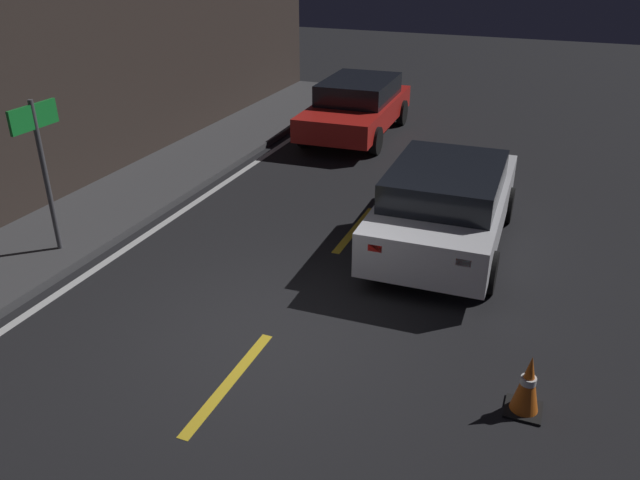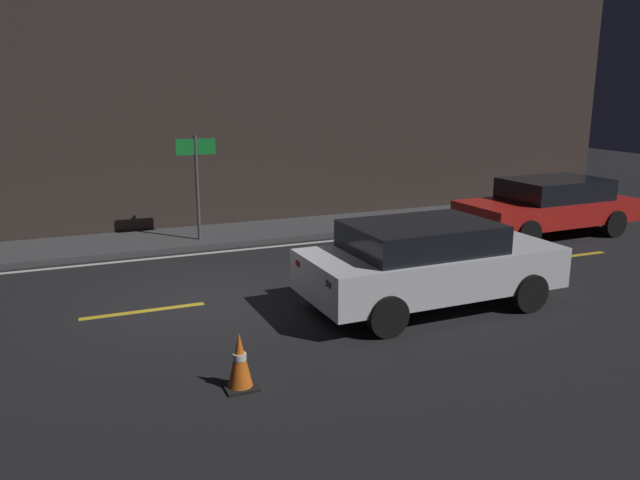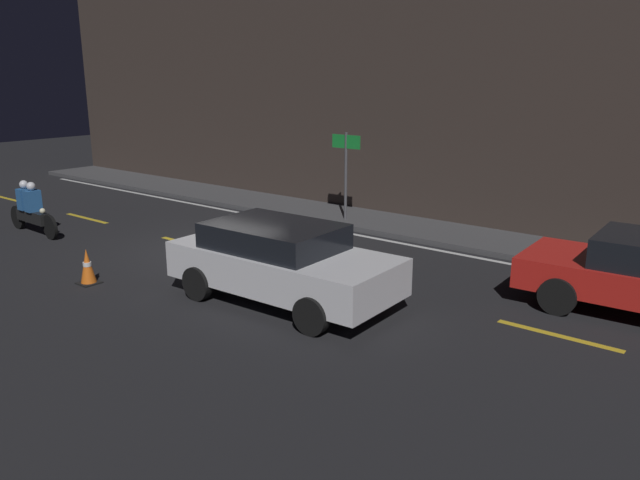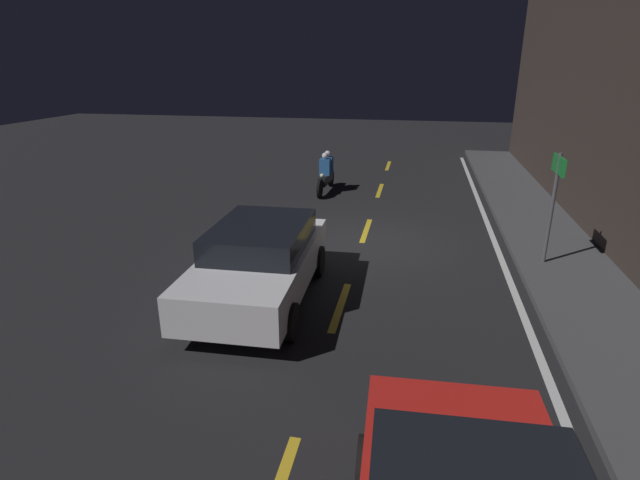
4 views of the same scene
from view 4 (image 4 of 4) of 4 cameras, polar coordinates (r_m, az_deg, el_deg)
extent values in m
plane|color=black|center=(12.55, 4.81, -0.34)|extent=(56.00, 56.00, 0.00)
cube|color=#424244|center=(12.91, 25.41, -1.37)|extent=(28.00, 2.08, 0.14)
cube|color=gold|center=(22.18, 7.80, 8.42)|extent=(2.00, 0.14, 0.01)
cube|color=gold|center=(17.80, 6.84, 5.65)|extent=(2.00, 0.14, 0.01)
cube|color=gold|center=(13.49, 5.29, 1.10)|extent=(2.00, 0.14, 0.01)
cube|color=gold|center=(9.36, 2.33, -7.57)|extent=(2.00, 0.14, 0.01)
cube|color=silver|center=(12.65, 19.73, -1.29)|extent=(25.20, 0.14, 0.01)
cube|color=silver|center=(9.42, -6.99, -3.15)|extent=(4.33, 1.95, 0.67)
cube|color=black|center=(9.41, -6.77, 0.51)|extent=(2.40, 1.72, 0.45)
cube|color=red|center=(11.14, -1.01, 1.60)|extent=(0.06, 0.20, 0.10)
cube|color=red|center=(11.42, -6.94, 1.90)|extent=(0.06, 0.20, 0.10)
cylinder|color=black|center=(8.19, -3.39, -9.33)|extent=(0.64, 0.20, 0.64)
cylinder|color=black|center=(8.74, -15.13, -8.06)|extent=(0.64, 0.20, 0.64)
cylinder|color=black|center=(10.54, -0.16, -2.41)|extent=(0.64, 0.20, 0.64)
cylinder|color=black|center=(10.98, -9.50, -1.77)|extent=(0.64, 0.20, 0.64)
cylinder|color=black|center=(5.69, 5.24, -24.57)|extent=(0.67, 0.21, 0.66)
cylinder|color=black|center=(16.59, -0.02, 5.87)|extent=(0.63, 0.10, 0.63)
cylinder|color=black|center=(18.27, 1.26, 7.16)|extent=(0.63, 0.12, 0.63)
cube|color=black|center=(17.39, 0.65, 7.03)|extent=(1.36, 0.29, 0.30)
sphere|color=#F2EABF|center=(16.80, 0.23, 7.37)|extent=(0.14, 0.14, 0.14)
cube|color=#265999|center=(17.21, 0.59, 8.34)|extent=(0.29, 0.37, 0.55)
sphere|color=silver|center=(17.14, 0.59, 9.60)|extent=(0.22, 0.22, 0.22)
cube|color=#265999|center=(17.59, 0.88, 8.59)|extent=(0.29, 0.37, 0.55)
sphere|color=silver|center=(17.52, 0.88, 9.82)|extent=(0.22, 0.22, 0.22)
cube|color=black|center=(13.46, -8.82, 0.97)|extent=(0.40, 0.40, 0.03)
cone|color=orange|center=(13.35, -8.90, 2.43)|extent=(0.30, 0.30, 0.69)
cylinder|color=white|center=(13.34, -8.91, 2.57)|extent=(0.17, 0.17, 0.08)
cylinder|color=#4C4C51|center=(11.68, 24.96, 3.20)|extent=(0.08, 0.08, 2.40)
cube|color=#198C33|center=(11.48, 25.64, 7.74)|extent=(0.90, 0.05, 0.36)
camera|label=1|loc=(18.24, -2.90, 20.91)|focal=35.00mm
camera|label=2|loc=(17.78, -29.37, 14.98)|focal=35.00mm
camera|label=3|loc=(10.93, -74.20, 4.40)|focal=35.00mm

